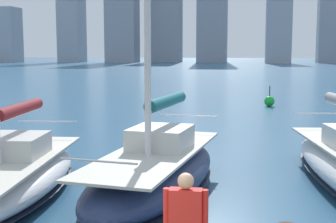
% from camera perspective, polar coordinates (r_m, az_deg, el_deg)
% --- Properties ---
extents(city_skyline, '(170.49, 22.87, 51.60)m').
position_cam_1_polar(city_skyline, '(167.53, 10.66, 13.17)').
color(city_skyline, '#9499A3').
rests_on(city_skyline, ground).
extents(sailboat_teal, '(3.34, 7.45, 11.96)m').
position_cam_1_polar(sailboat_teal, '(11.99, -1.51, -7.05)').
color(sailboat_teal, navy).
rests_on(sailboat_teal, ground).
extents(sailboat_maroon, '(3.38, 7.62, 11.67)m').
position_cam_1_polar(sailboat_maroon, '(12.61, -18.88, -7.17)').
color(sailboat_maroon, white).
rests_on(sailboat_maroon, ground).
extents(person_red_shirt, '(0.58, 0.21, 1.56)m').
position_cam_1_polar(person_red_shirt, '(6.13, 2.16, -13.11)').
color(person_red_shirt, gray).
rests_on(person_red_shirt, dock_pier).
extents(channel_buoy, '(0.70, 0.70, 1.40)m').
position_cam_1_polar(channel_buoy, '(32.54, 12.26, 1.24)').
color(channel_buoy, green).
rests_on(channel_buoy, ground).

